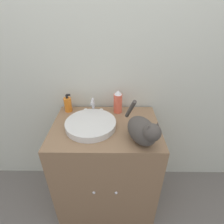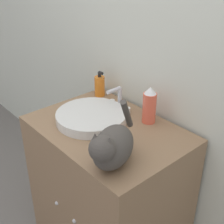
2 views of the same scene
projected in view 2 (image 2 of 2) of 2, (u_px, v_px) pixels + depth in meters
name	position (u px, v px, depth m)	size (l,w,h in m)	color
wall_back	(156.00, 49.00, 1.65)	(6.00, 0.05, 2.50)	silver
vanity_cabinet	(108.00, 192.00, 1.84)	(0.83, 0.60, 0.89)	#8C6B4C
sink_basin	(91.00, 117.00, 1.68)	(0.38, 0.38, 0.05)	silver
faucet	(118.00, 100.00, 1.77)	(0.17, 0.11, 0.14)	silver
cat	(112.00, 146.00, 1.30)	(0.25, 0.37, 0.26)	#47423D
soap_bottle	(100.00, 86.00, 1.94)	(0.06, 0.06, 0.16)	orange
spray_bottle	(149.00, 105.00, 1.64)	(0.07, 0.07, 0.20)	#EF6047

